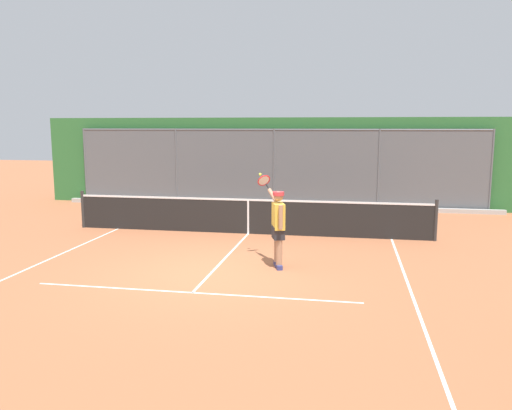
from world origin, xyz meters
TOP-DOWN VIEW (x-y plane):
  - ground_plane at (0.00, 0.00)m, footprint 60.00×60.00m
  - court_line_markings at (0.00, 1.50)m, footprint 7.65×9.22m
  - fence_backdrop at (0.00, -9.17)m, footprint 17.66×1.37m
  - tennis_net at (0.00, -3.84)m, footprint 9.83×0.09m
  - tennis_player at (-1.25, -0.70)m, footprint 0.77×1.22m

SIDE VIEW (x-z plane):
  - ground_plane at x=0.00m, z-range 0.00..0.00m
  - court_line_markings at x=0.00m, z-range 0.00..0.01m
  - tennis_net at x=0.00m, z-range -0.04..1.03m
  - tennis_player at x=-1.25m, z-range -0.02..1.86m
  - fence_backdrop at x=0.00m, z-range -0.01..3.20m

